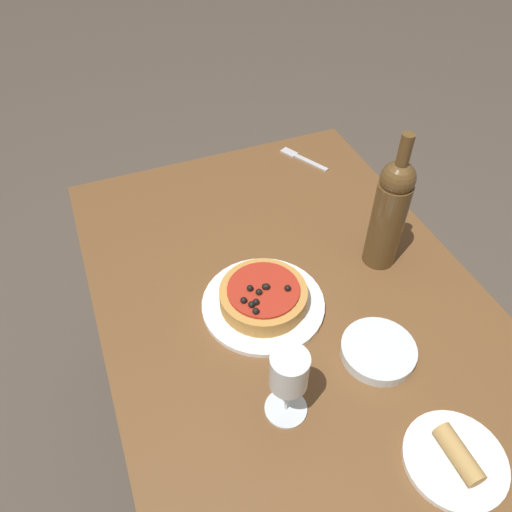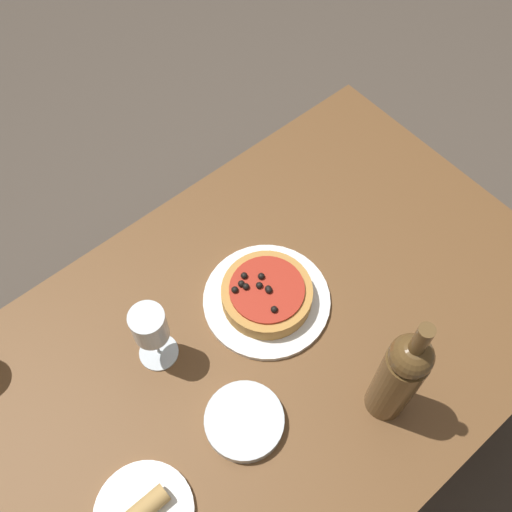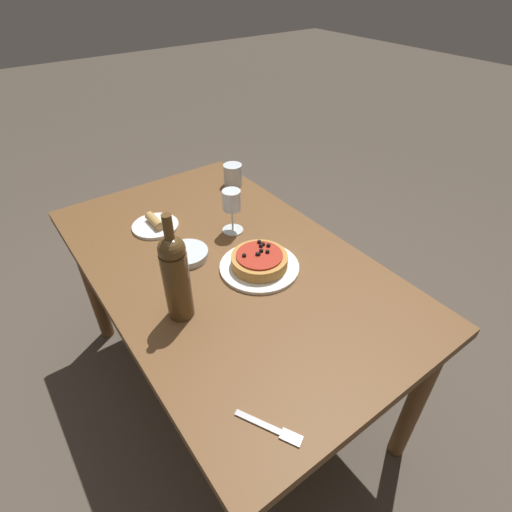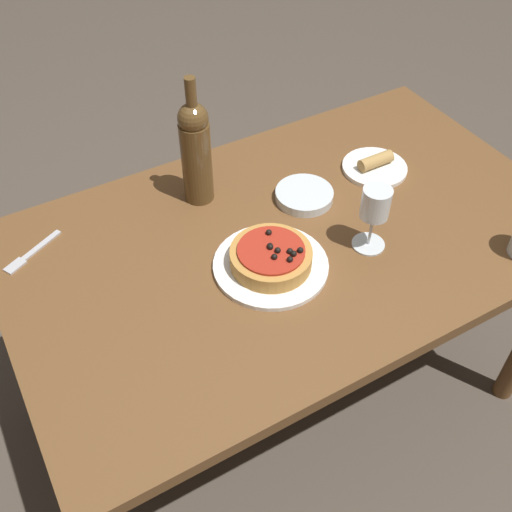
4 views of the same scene
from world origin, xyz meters
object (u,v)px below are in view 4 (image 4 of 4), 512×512
(wine_glass, at_px, (375,207))
(wine_bottle, at_px, (196,150))
(fork, at_px, (30,254))
(side_plate, at_px, (375,166))
(dinner_plate, at_px, (271,265))
(dining_table, at_px, (291,260))
(pizza, at_px, (271,257))
(side_bowl, at_px, (304,195))

(wine_glass, distance_m, wine_bottle, 0.45)
(fork, relative_size, side_plate, 0.87)
(dinner_plate, relative_size, side_plate, 1.51)
(wine_bottle, distance_m, side_plate, 0.49)
(wine_bottle, xyz_separation_m, side_plate, (-0.46, 0.13, -0.13))
(dining_table, height_order, pizza, pizza)
(wine_bottle, height_order, side_plate, wine_bottle)
(dinner_plate, relative_size, pizza, 1.42)
(dining_table, distance_m, fork, 0.62)
(wine_glass, xyz_separation_m, side_bowl, (0.04, -0.22, -0.11))
(dining_table, relative_size, fork, 8.97)
(wine_bottle, bearing_deg, side_plate, 164.11)
(dinner_plate, height_order, side_plate, side_plate)
(dining_table, bearing_deg, fork, -23.10)
(wine_bottle, relative_size, side_bowl, 2.27)
(dining_table, distance_m, pizza, 0.17)
(dinner_plate, bearing_deg, dining_table, -146.57)
(fork, xyz_separation_m, side_plate, (-0.89, 0.14, 0.01))
(dining_table, xyz_separation_m, wine_bottle, (0.13, -0.24, 0.23))
(dinner_plate, height_order, wine_glass, wine_glass)
(dining_table, bearing_deg, pizza, 33.61)
(wine_glass, distance_m, side_plate, 0.31)
(wine_bottle, bearing_deg, dining_table, 119.47)
(dining_table, bearing_deg, dinner_plate, 33.43)
(dinner_plate, bearing_deg, fork, -33.59)
(pizza, bearing_deg, fork, -33.60)
(fork, bearing_deg, side_plate, 143.54)
(pizza, height_order, wine_glass, wine_glass)
(dining_table, distance_m, side_plate, 0.36)
(dining_table, xyz_separation_m, dinner_plate, (0.10, 0.07, 0.09))
(pizza, distance_m, fork, 0.56)
(dining_table, xyz_separation_m, fork, (0.57, -0.24, 0.09))
(dining_table, distance_m, dinner_plate, 0.15)
(wine_glass, xyz_separation_m, fork, (0.70, -0.36, -0.12))
(dinner_plate, xyz_separation_m, wine_bottle, (0.03, -0.30, 0.14))
(wine_glass, relative_size, fork, 1.10)
(side_bowl, xyz_separation_m, side_plate, (-0.23, -0.01, -0.00))
(pizza, height_order, side_bowl, pizza)
(wine_bottle, relative_size, fork, 2.22)
(dinner_plate, distance_m, fork, 0.56)
(side_bowl, relative_size, side_plate, 0.85)
(dining_table, height_order, dinner_plate, dinner_plate)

